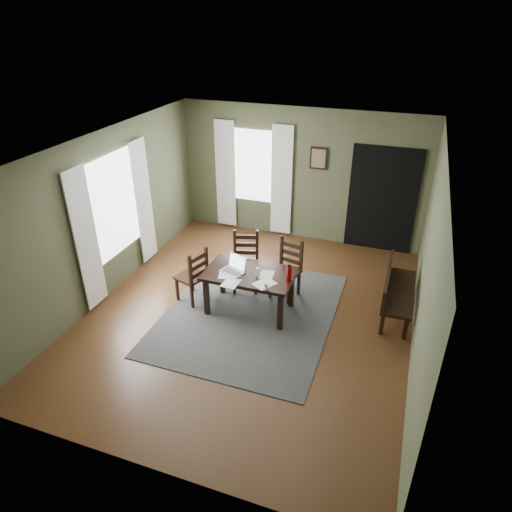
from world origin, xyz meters
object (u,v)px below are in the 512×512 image
at_px(chair_back_left, 246,262).
at_px(chair_back_right, 287,270).
at_px(dining_table, 250,277).
at_px(chair_end, 193,276).
at_px(bench, 395,288).
at_px(water_bottle, 289,273).
at_px(laptop, 235,267).

relative_size(chair_back_left, chair_back_right, 1.02).
height_order(dining_table, chair_end, chair_end).
relative_size(chair_end, chair_back_left, 0.96).
height_order(chair_back_left, bench, chair_back_left).
distance_m(dining_table, chair_back_left, 0.72).
distance_m(chair_end, chair_back_left, 0.95).
height_order(bench, water_bottle, water_bottle).
bearing_deg(chair_back_right, chair_back_left, -167.35).
bearing_deg(chair_back_right, dining_table, -111.05).
height_order(dining_table, bench, bench).
bearing_deg(chair_back_right, bench, 14.61).
bearing_deg(bench, chair_back_left, 91.10).
xyz_separation_m(chair_back_left, chair_back_right, (0.73, -0.00, -0.01)).
relative_size(dining_table, water_bottle, 4.96).
bearing_deg(chair_back_right, water_bottle, -59.02).
height_order(chair_end, water_bottle, water_bottle).
xyz_separation_m(chair_end, chair_back_left, (0.66, 0.69, 0.02)).
bearing_deg(water_bottle, dining_table, 177.28).
bearing_deg(bench, laptop, 106.49).
bearing_deg(dining_table, laptop, -173.16).
xyz_separation_m(chair_end, laptop, (0.72, 0.02, 0.29)).
xyz_separation_m(dining_table, chair_back_right, (0.43, 0.63, -0.13)).
xyz_separation_m(dining_table, chair_end, (-0.96, -0.05, -0.14)).
bearing_deg(bench, water_bottle, 114.96).
distance_m(chair_end, water_bottle, 1.65).
bearing_deg(water_bottle, bench, 24.96).
bearing_deg(chair_back_right, chair_end, -140.71).
height_order(chair_end, bench, chair_end).
relative_size(chair_back_left, laptop, 2.38).
height_order(chair_back_left, chair_back_right, chair_back_left).
bearing_deg(laptop, chair_back_left, 116.00).
bearing_deg(laptop, chair_back_right, 65.16).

